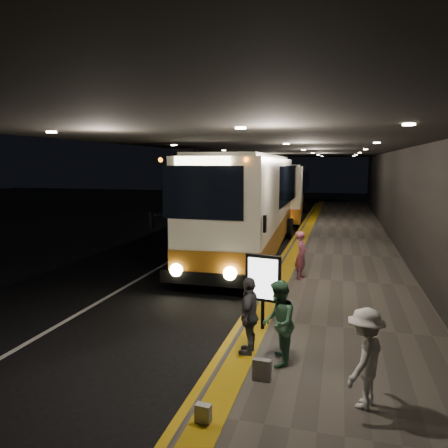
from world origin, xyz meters
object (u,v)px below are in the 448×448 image
at_px(passenger_boarding, 301,255).
at_px(passenger_waiting_white, 365,358).
at_px(stanchion_post, 270,282).
at_px(bag_plain, 203,413).
at_px(passenger_waiting_green, 278,323).
at_px(info_sign, 263,280).
at_px(coach_second, 285,194).
at_px(bag_polka, 262,370).
at_px(passenger_waiting_grey, 249,315).
at_px(coach_main, 249,209).

bearing_deg(passenger_boarding, passenger_waiting_white, -156.52).
bearing_deg(stanchion_post, bag_plain, -90.23).
distance_m(passenger_waiting_green, info_sign, 1.71).
height_order(coach_second, bag_polka, coach_second).
bearing_deg(bag_polka, passenger_waiting_white, -12.79).
xyz_separation_m(passenger_waiting_white, info_sign, (-2.02, 2.66, 0.37)).
height_order(passenger_waiting_grey, info_sign, info_sign).
relative_size(coach_main, passenger_waiting_grey, 8.53).
distance_m(coach_second, passenger_waiting_green, 22.76).
relative_size(passenger_waiting_green, bag_plain, 5.66).
height_order(passenger_waiting_green, info_sign, info_sign).
bearing_deg(passenger_waiting_green, bag_plain, -24.28).
bearing_deg(passenger_waiting_green, passenger_boarding, 176.60).
xyz_separation_m(bag_plain, stanchion_post, (0.02, 5.82, 0.37)).
xyz_separation_m(passenger_boarding, passenger_waiting_white, (1.59, -7.26, 0.00)).
distance_m(bag_plain, stanchion_post, 5.84).
relative_size(passenger_waiting_green, passenger_waiting_grey, 1.03).
xyz_separation_m(coach_second, info_sign, (2.13, -21.01, -0.44)).
bearing_deg(coach_main, passenger_waiting_grey, -80.86).
bearing_deg(passenger_waiting_green, coach_main, -169.88).
xyz_separation_m(passenger_waiting_white, bag_plain, (-2.22, -1.05, -0.63)).
distance_m(passenger_waiting_white, bag_plain, 2.54).
bearing_deg(passenger_waiting_green, coach_second, -177.77).
height_order(info_sign, stanchion_post, info_sign).
bearing_deg(info_sign, bag_plain, -82.78).
relative_size(coach_second, bag_polka, 31.05).
distance_m(coach_second, passenger_boarding, 16.62).
bearing_deg(coach_main, stanchion_post, -76.09).
distance_m(coach_main, passenger_waiting_white, 12.00).
relative_size(passenger_waiting_grey, stanchion_post, 1.50).
height_order(coach_second, bag_plain, coach_second).
height_order(coach_main, stanchion_post, coach_main).
bearing_deg(passenger_waiting_white, coach_main, -137.50).
xyz_separation_m(coach_second, bag_polka, (2.53, -23.29, -1.40)).
xyz_separation_m(passenger_boarding, passenger_waiting_green, (0.13, -6.18, 0.02)).
xyz_separation_m(passenger_waiting_white, stanchion_post, (-2.20, 4.77, -0.26)).
height_order(passenger_boarding, passenger_waiting_white, passenger_waiting_white).
height_order(passenger_waiting_grey, stanchion_post, passenger_waiting_grey).
height_order(passenger_waiting_white, bag_polka, passenger_waiting_white).
height_order(coach_second, passenger_boarding, coach_second).
bearing_deg(bag_plain, passenger_waiting_green, 70.30).
relative_size(coach_main, passenger_boarding, 8.51).
distance_m(passenger_waiting_green, bag_polka, 0.94).
distance_m(coach_main, stanchion_post, 6.85).
xyz_separation_m(coach_second, passenger_waiting_white, (4.16, -23.66, -0.82)).
bearing_deg(passenger_waiting_grey, passenger_boarding, 175.38).
xyz_separation_m(coach_main, info_sign, (2.10, -8.57, -0.64)).
xyz_separation_m(passenger_boarding, bag_plain, (-0.64, -8.31, -0.62)).
relative_size(passenger_waiting_green, passenger_waiting_white, 1.02).
bearing_deg(bag_polka, passenger_boarding, 89.64).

